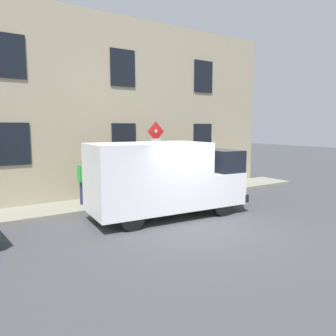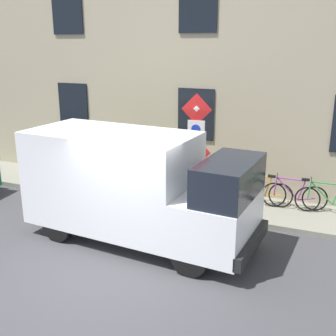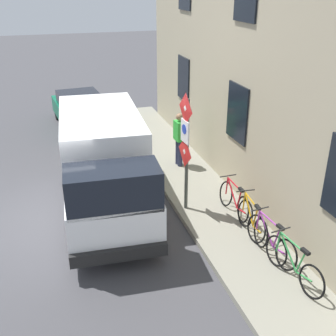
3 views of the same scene
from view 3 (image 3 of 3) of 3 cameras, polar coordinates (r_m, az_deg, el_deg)
The scene contains 11 objects.
ground_plane at distance 10.95m, azimuth -16.68°, elevation -7.27°, with size 80.00×80.00×0.00m, color #414044.
sidewalk_slab at distance 11.59m, azimuth 4.71°, elevation -3.91°, with size 1.87×17.54×0.14m, color gray.
building_facade at distance 10.90m, azimuth 11.89°, elevation 14.48°, with size 0.75×15.54×7.53m.
sign_post_stacked at distance 10.03m, azimuth 2.41°, elevation 3.82°, with size 0.16×0.56×2.96m.
delivery_van at distance 10.59m, azimuth -8.82°, elevation 0.61°, with size 2.37×5.46×2.50m.
parked_hatchback at distance 17.40m, azimuth -11.99°, elevation 7.93°, with size 2.10×4.14×1.38m.
bicycle_green at distance 8.68m, azimuth 16.95°, elevation -12.54°, with size 0.46×1.71×0.89m.
bicycle_purple at distance 9.25m, azimuth 14.02°, elevation -9.56°, with size 0.46×1.72×0.89m.
bicycle_orange at distance 9.87m, azimuth 11.49°, elevation -6.92°, with size 0.46×1.71×0.89m.
bicycle_red at distance 10.53m, azimuth 9.28°, elevation -4.59°, with size 0.46×1.71×0.89m.
pedestrian at distance 12.96m, azimuth 1.57°, elevation 4.23°, with size 0.29×0.42×1.72m.
Camera 3 is at (0.33, -9.39, 5.62)m, focal length 44.00 mm.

